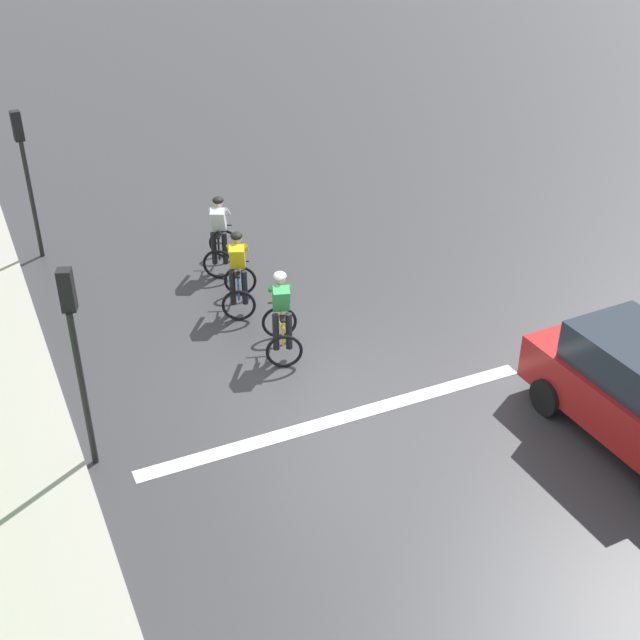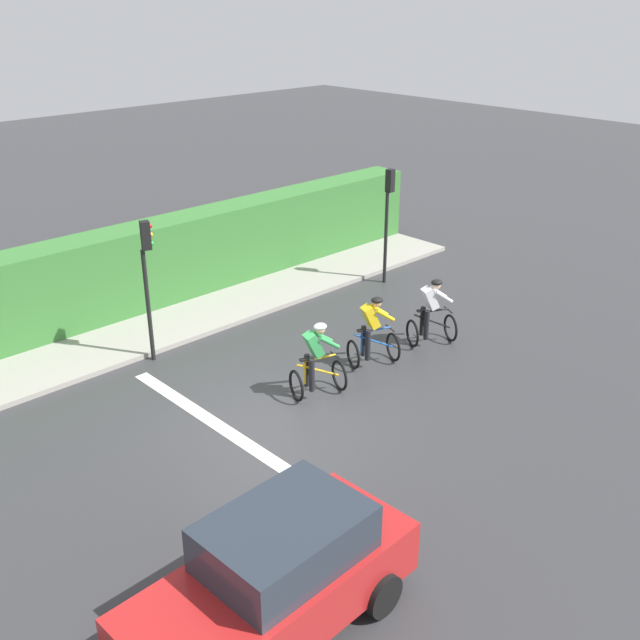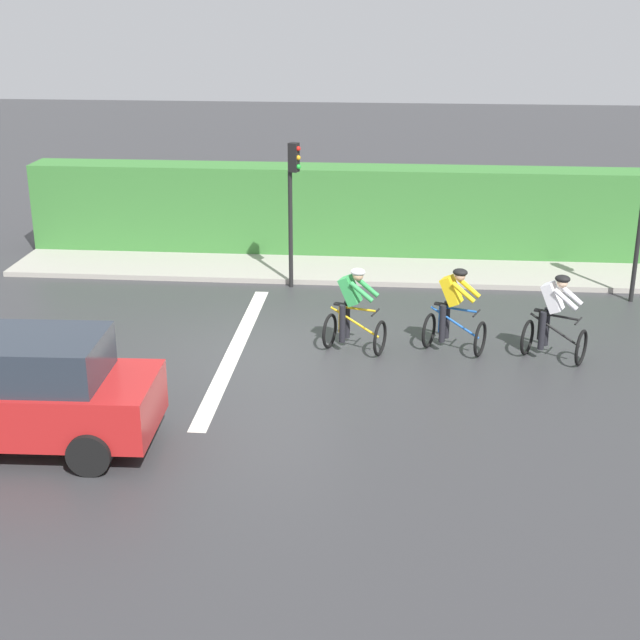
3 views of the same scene
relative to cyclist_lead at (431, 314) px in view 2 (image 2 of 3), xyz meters
name	(u,v)px [view 2 (image 2 of 3)]	position (x,y,z in m)	size (l,w,h in m)	color
ground_plane	(266,423)	(0.03, -5.23, -0.80)	(80.00, 80.00, 0.00)	#333335
sidewalk_kerb	(191,312)	(-5.48, -3.23, -0.74)	(2.80, 18.27, 0.12)	#9E998E
stone_wall_low	(172,296)	(-6.38, -3.23, -0.53)	(0.44, 18.27, 0.54)	gray
hedge_wall	(163,263)	(-6.68, -3.23, 0.36)	(1.10, 18.27, 2.31)	#387533
road_marking_stop_line	(236,437)	(0.03, -5.97, -0.79)	(7.00, 0.30, 0.01)	silver
cyclist_lead	(431,314)	(0.00, 0.00, 0.00)	(1.08, 1.27, 1.66)	black
cyclist_second	(372,333)	(-0.23, -1.83, 0.00)	(1.03, 1.25, 1.66)	black
cyclist_mid	(316,362)	(-0.08, -3.72, 0.00)	(0.97, 1.23, 1.66)	black
car_red	(275,578)	(4.13, -8.44, 0.08)	(1.99, 4.16, 1.76)	#B21E1E
traffic_light_near_crossing	(147,270)	(-3.90, -5.30, 1.43)	(0.26, 0.30, 3.34)	black
traffic_light_far_junction	(388,209)	(-3.54, 2.34, 1.43)	(0.21, 0.31, 3.34)	black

